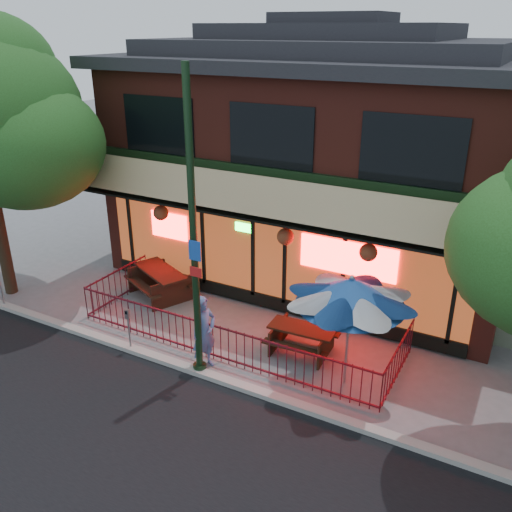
{
  "coord_description": "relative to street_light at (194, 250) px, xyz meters",
  "views": [
    {
      "loc": [
        6.36,
        -9.25,
        7.6
      ],
      "look_at": [
        0.21,
        2.0,
        2.15
      ],
      "focal_mm": 38.0,
      "sensor_mm": 36.0,
      "label": 1
    }
  ],
  "objects": [
    {
      "name": "picnic_table_left",
      "position": [
        -3.26,
        2.75,
        -2.59
      ],
      "size": [
        2.44,
        2.21,
        0.85
      ],
      "color": "#311B12",
      "rests_on": "ground"
    },
    {
      "name": "restaurant_building",
      "position": [
        -0.0,
        7.51,
        0.98
      ],
      "size": [
        12.96,
        9.49,
        8.05
      ],
      "color": "maroon",
      "rests_on": "ground"
    },
    {
      "name": "picnic_table_right",
      "position": [
        1.77,
        1.94,
        -2.69
      ],
      "size": [
        1.72,
        1.35,
        0.71
      ],
      "color": "black",
      "rests_on": "ground"
    },
    {
      "name": "curb",
      "position": [
        -0.0,
        -0.1,
        -3.09
      ],
      "size": [
        80.0,
        0.25,
        0.12
      ],
      "primitive_type": "cube",
      "color": "#999993",
      "rests_on": "ground"
    },
    {
      "name": "parking_meter_near",
      "position": [
        -2.06,
        -0.08,
        -2.35
      ],
      "size": [
        0.12,
        0.1,
        1.17
      ],
      "color": "gray",
      "rests_on": "ground"
    },
    {
      "name": "pedestrian",
      "position": [
        -0.01,
        0.23,
        -2.2
      ],
      "size": [
        0.63,
        0.79,
        1.89
      ],
      "primitive_type": "imported",
      "rotation": [
        0.0,
        0.0,
        1.29
      ],
      "color": "#526CA4",
      "rests_on": "ground"
    },
    {
      "name": "street_light",
      "position": [
        0.0,
        0.0,
        0.0
      ],
      "size": [
        0.43,
        0.32,
        7.0
      ],
      "color": "black",
      "rests_on": "ground"
    },
    {
      "name": "patio_umbrella",
      "position": [
        3.17,
        1.24,
        -0.81
      ],
      "size": [
        2.4,
        2.4,
        2.75
      ],
      "color": "gray",
      "rests_on": "ground"
    },
    {
      "name": "ground",
      "position": [
        -0.0,
        0.4,
        -3.15
      ],
      "size": [
        80.0,
        80.0,
        0.0
      ],
      "primitive_type": "plane",
      "color": "gray",
      "rests_on": "ground"
    },
    {
      "name": "patio_fence",
      "position": [
        -0.0,
        0.91,
        -2.52
      ],
      "size": [
        8.44,
        2.62,
        1.0
      ],
      "color": "#4E101C",
      "rests_on": "ground"
    }
  ]
}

